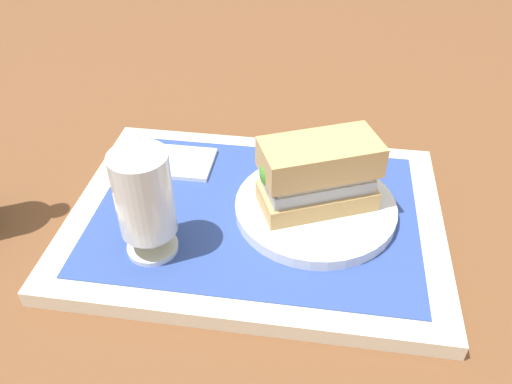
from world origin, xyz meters
The scene contains 7 objects.
ground_plane centered at (0.00, 0.00, 0.00)m, with size 3.00×3.00×0.00m, color brown.
tray centered at (0.00, 0.00, 0.01)m, with size 0.44×0.32×0.02m, color beige.
placemat centered at (0.00, 0.00, 0.02)m, with size 0.38×0.27×0.00m, color #2D4793.
plate centered at (-0.07, -0.01, 0.03)m, with size 0.19×0.19×0.01m, color white.
sandwich centered at (-0.07, -0.01, 0.08)m, with size 0.14×0.11×0.08m.
beer_glass centered at (0.10, 0.08, 0.09)m, with size 0.06×0.06×0.12m.
napkin_folded centered at (0.12, -0.08, 0.02)m, with size 0.09×0.07×0.01m, color white.
Camera 1 is at (-0.07, 0.46, 0.43)m, focal length 36.30 mm.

